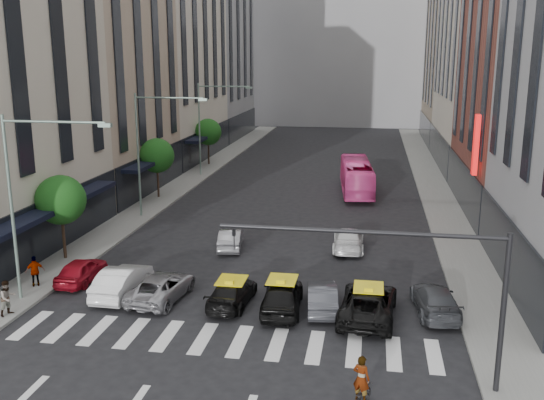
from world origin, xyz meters
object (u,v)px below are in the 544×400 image
at_px(car_red, 81,270).
at_px(taxi_left, 232,293).
at_px(bus, 357,176).
at_px(car_white_front, 122,281).
at_px(streetlamp_far, 209,117).
at_px(streetlamp_near, 28,184).
at_px(pedestrian_near, 8,298).
at_px(streetlamp_mid, 150,139).
at_px(pedestrian_far, 35,271).
at_px(taxi_center, 282,295).
at_px(motorcycle, 361,397).

distance_m(car_red, taxi_left, 8.76).
distance_m(taxi_left, bus, 26.31).
bearing_deg(car_white_front, bus, -112.43).
bearing_deg(streetlamp_far, streetlamp_near, -90.00).
xyz_separation_m(taxi_left, pedestrian_near, (-9.80, -3.13, 0.36)).
height_order(streetlamp_far, bus, streetlamp_far).
height_order(streetlamp_mid, pedestrian_far, streetlamp_mid).
distance_m(car_red, taxi_center, 11.27).
bearing_deg(pedestrian_far, streetlamp_near, 90.78).
bearing_deg(streetlamp_near, pedestrian_far, 123.33).
distance_m(streetlamp_far, car_red, 29.62).
height_order(taxi_left, bus, bus).
xyz_separation_m(streetlamp_far, bus, (14.61, -5.00, -4.46)).
distance_m(motorcycle, pedestrian_far, 18.73).
height_order(taxi_left, motorcycle, taxi_left).
relative_size(bus, pedestrian_far, 6.44).
xyz_separation_m(streetlamp_mid, taxi_center, (11.94, -15.09, -5.13)).
bearing_deg(streetlamp_near, car_white_front, 22.02).
bearing_deg(streetlamp_mid, taxi_left, -57.43).
bearing_deg(pedestrian_far, streetlamp_far, -124.49).
bearing_deg(car_white_front, streetlamp_mid, -74.88).
height_order(taxi_center, pedestrian_far, pedestrian_far).
bearing_deg(streetlamp_far, motorcycle, -67.76).
bearing_deg(car_red, car_white_front, 155.03).
relative_size(taxi_center, pedestrian_far, 2.82).
bearing_deg(bus, car_red, 55.08).
bearing_deg(taxi_center, streetlamp_far, -72.09).
bearing_deg(pedestrian_far, bus, -154.15).
bearing_deg(taxi_left, motorcycle, 132.00).
xyz_separation_m(bus, motorcycle, (1.18, -33.63, -1.04)).
xyz_separation_m(car_red, car_white_front, (2.89, -1.35, 0.10)).
bearing_deg(streetlamp_near, bus, 61.58).
relative_size(streetlamp_near, pedestrian_near, 5.45).
height_order(car_white_front, pedestrian_far, pedestrian_far).
distance_m(taxi_center, bus, 26.24).
xyz_separation_m(streetlamp_far, car_white_front, (3.73, -30.49, -5.15)).
height_order(car_red, taxi_center, taxi_center).
xyz_separation_m(bus, pedestrian_far, (-15.65, -25.43, -0.49)).
bearing_deg(streetlamp_near, streetlamp_mid, 90.00).
xyz_separation_m(streetlamp_far, car_red, (0.84, -29.14, -5.25)).
distance_m(car_red, pedestrian_near, 4.94).
distance_m(car_white_front, pedestrian_near, 5.34).
distance_m(taxi_left, taxi_center, 2.52).
bearing_deg(streetlamp_near, taxi_center, 4.34).
distance_m(taxi_center, motorcycle, 8.47).
xyz_separation_m(car_red, pedestrian_far, (-1.88, -1.28, 0.30)).
height_order(streetlamp_far, pedestrian_far, streetlamp_far).
relative_size(streetlamp_mid, car_red, 2.35).
height_order(car_red, bus, bus).
bearing_deg(car_red, motorcycle, 147.74).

